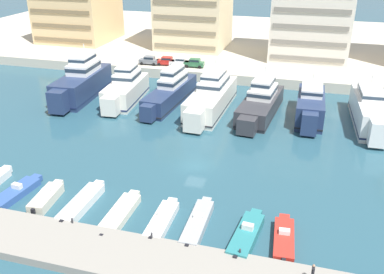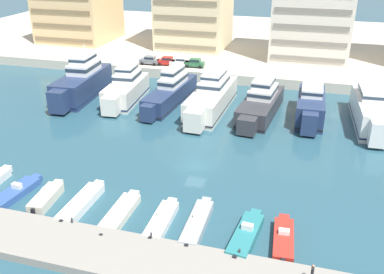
{
  "view_description": "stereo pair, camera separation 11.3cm",
  "coord_description": "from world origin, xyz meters",
  "px_view_note": "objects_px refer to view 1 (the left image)",
  "views": [
    {
      "loc": [
        12.81,
        -46.24,
        26.3
      ],
      "look_at": [
        -1.29,
        2.91,
        2.5
      ],
      "focal_mm": 40.0,
      "sensor_mm": 36.0,
      "label": 1
    },
    {
      "loc": [
        12.92,
        -46.21,
        26.3
      ],
      "look_at": [
        -1.29,
        2.91,
        2.5
      ],
      "focal_mm": 40.0,
      "sensor_mm": 36.0,
      "label": 2
    }
  ],
  "objects_px": {
    "car_green_center_left": "(194,63)",
    "car_white_mid_left": "(180,62)",
    "yacht_ivory_center_left": "(211,97)",
    "motorboat_cream_center": "(119,214)",
    "yacht_ivory_left": "(125,89)",
    "yacht_navy_mid_left": "(170,91)",
    "motorboat_cream_mid_left": "(47,197)",
    "motorboat_white_center_left": "(82,203)",
    "yacht_charcoal_center": "(260,103)",
    "motorboat_blue_left": "(16,192)",
    "car_grey_far_left": "(149,60)",
    "car_red_left": "(167,61)",
    "yacht_navy_far_left": "(82,82)",
    "pedestrian_near_edge": "(313,271)",
    "yacht_navy_center_right": "(310,106)",
    "motorboat_red_far_right": "(284,239)",
    "motorboat_grey_mid_right": "(198,223)",
    "yacht_white_mid_right": "(370,111)",
    "motorboat_white_center_right": "(162,220)",
    "motorboat_teal_right": "(247,235)"
  },
  "relations": [
    {
      "from": "car_green_center_left",
      "to": "car_white_mid_left",
      "type": "bearing_deg",
      "value": -179.19
    },
    {
      "from": "yacht_ivory_center_left",
      "to": "motorboat_cream_center",
      "type": "relative_size",
      "value": 2.4
    },
    {
      "from": "yacht_ivory_left",
      "to": "yacht_navy_mid_left",
      "type": "relative_size",
      "value": 0.81
    },
    {
      "from": "yacht_ivory_center_left",
      "to": "motorboat_cream_mid_left",
      "type": "xyz_separation_m",
      "value": [
        -10.75,
        -31.75,
        -1.77
      ]
    },
    {
      "from": "yacht_ivory_left",
      "to": "motorboat_white_center_left",
      "type": "distance_m",
      "value": 32.99
    },
    {
      "from": "yacht_charcoal_center",
      "to": "motorboat_blue_left",
      "type": "xyz_separation_m",
      "value": [
        -23.01,
        -31.96,
        -1.61
      ]
    },
    {
      "from": "car_grey_far_left",
      "to": "car_white_mid_left",
      "type": "xyz_separation_m",
      "value": [
        6.57,
        0.58,
        0.0
      ]
    },
    {
      "from": "car_red_left",
      "to": "car_green_center_left",
      "type": "xyz_separation_m",
      "value": [
        6.05,
        0.16,
        0.0
      ]
    },
    {
      "from": "yacht_navy_far_left",
      "to": "motorboat_cream_center",
      "type": "xyz_separation_m",
      "value": [
        22.24,
        -32.44,
        -2.35
      ]
    },
    {
      "from": "motorboat_cream_mid_left",
      "to": "pedestrian_near_edge",
      "type": "xyz_separation_m",
      "value": [
        28.28,
        -5.26,
        1.26
      ]
    },
    {
      "from": "car_green_center_left",
      "to": "motorboat_cream_mid_left",
      "type": "bearing_deg",
      "value": -93.21
    },
    {
      "from": "yacht_navy_center_right",
      "to": "motorboat_cream_center",
      "type": "bearing_deg",
      "value": -118.38
    },
    {
      "from": "motorboat_red_far_right",
      "to": "car_grey_far_left",
      "type": "distance_m",
      "value": 59.0
    },
    {
      "from": "motorboat_cream_center",
      "to": "car_white_mid_left",
      "type": "height_order",
      "value": "car_white_mid_left"
    },
    {
      "from": "motorboat_cream_center",
      "to": "car_grey_far_left",
      "type": "relative_size",
      "value": 2.05
    },
    {
      "from": "motorboat_red_far_right",
      "to": "motorboat_grey_mid_right",
      "type": "bearing_deg",
      "value": 179.26
    },
    {
      "from": "yacht_ivory_left",
      "to": "motorboat_blue_left",
      "type": "xyz_separation_m",
      "value": [
        0.74,
        -31.73,
        -1.85
      ]
    },
    {
      "from": "motorboat_cream_mid_left",
      "to": "pedestrian_near_edge",
      "type": "bearing_deg",
      "value": -10.53
    },
    {
      "from": "yacht_navy_center_right",
      "to": "motorboat_cream_mid_left",
      "type": "distance_m",
      "value": 42.15
    },
    {
      "from": "yacht_white_mid_right",
      "to": "motorboat_grey_mid_right",
      "type": "bearing_deg",
      "value": -119.73
    },
    {
      "from": "motorboat_blue_left",
      "to": "car_grey_far_left",
      "type": "distance_m",
      "value": 49.14
    },
    {
      "from": "motorboat_grey_mid_right",
      "to": "car_green_center_left",
      "type": "bearing_deg",
      "value": 106.08
    },
    {
      "from": "yacht_ivory_left",
      "to": "motorboat_cream_mid_left",
      "type": "distance_m",
      "value": 32.34
    },
    {
      "from": "car_red_left",
      "to": "yacht_navy_far_left",
      "type": "bearing_deg",
      "value": -119.57
    },
    {
      "from": "yacht_ivory_left",
      "to": "car_green_center_left",
      "type": "distance_m",
      "value": 19.45
    },
    {
      "from": "motorboat_cream_mid_left",
      "to": "motorboat_red_far_right",
      "type": "xyz_separation_m",
      "value": [
        25.6,
        0.07,
        -0.1
      ]
    },
    {
      "from": "motorboat_white_center_right",
      "to": "motorboat_red_far_right",
      "type": "distance_m",
      "value": 12.1
    },
    {
      "from": "motorboat_red_far_right",
      "to": "motorboat_white_center_right",
      "type": "bearing_deg",
      "value": -178.42
    },
    {
      "from": "yacht_charcoal_center",
      "to": "motorboat_teal_right",
      "type": "height_order",
      "value": "yacht_charcoal_center"
    },
    {
      "from": "motorboat_blue_left",
      "to": "motorboat_red_far_right",
      "type": "bearing_deg",
      "value": -0.25
    },
    {
      "from": "motorboat_teal_right",
      "to": "car_green_center_left",
      "type": "bearing_deg",
      "value": 111.04
    },
    {
      "from": "motorboat_cream_center",
      "to": "motorboat_grey_mid_right",
      "type": "xyz_separation_m",
      "value": [
        8.2,
        0.72,
        0.06
      ]
    },
    {
      "from": "yacht_charcoal_center",
      "to": "yacht_navy_center_right",
      "type": "bearing_deg",
      "value": 2.61
    },
    {
      "from": "yacht_navy_center_right",
      "to": "yacht_navy_mid_left",
      "type": "bearing_deg",
      "value": 178.08
    },
    {
      "from": "yacht_navy_center_right",
      "to": "motorboat_teal_right",
      "type": "height_order",
      "value": "yacht_navy_center_right"
    },
    {
      "from": "yacht_navy_mid_left",
      "to": "motorboat_teal_right",
      "type": "height_order",
      "value": "yacht_navy_mid_left"
    },
    {
      "from": "yacht_ivory_left",
      "to": "yacht_ivory_center_left",
      "type": "distance_m",
      "value": 15.57
    },
    {
      "from": "motorboat_cream_center",
      "to": "motorboat_red_far_right",
      "type": "distance_m",
      "value": 16.71
    },
    {
      "from": "yacht_charcoal_center",
      "to": "pedestrian_near_edge",
      "type": "distance_m",
      "value": 38.57
    },
    {
      "from": "yacht_charcoal_center",
      "to": "car_grey_far_left",
      "type": "bearing_deg",
      "value": 146.7
    },
    {
      "from": "yacht_navy_mid_left",
      "to": "yacht_navy_center_right",
      "type": "distance_m",
      "value": 23.7
    },
    {
      "from": "motorboat_blue_left",
      "to": "car_red_left",
      "type": "bearing_deg",
      "value": 89.04
    },
    {
      "from": "motorboat_blue_left",
      "to": "yacht_navy_center_right",
      "type": "bearing_deg",
      "value": 46.33
    },
    {
      "from": "yacht_navy_center_right",
      "to": "motorboat_red_far_right",
      "type": "distance_m",
      "value": 32.51
    },
    {
      "from": "motorboat_cream_center",
      "to": "yacht_charcoal_center",
      "type": "bearing_deg",
      "value": 72.97
    },
    {
      "from": "motorboat_cream_center",
      "to": "motorboat_white_center_right",
      "type": "height_order",
      "value": "motorboat_white_center_right"
    },
    {
      "from": "yacht_ivory_center_left",
      "to": "motorboat_cream_mid_left",
      "type": "height_order",
      "value": "yacht_ivory_center_left"
    },
    {
      "from": "yacht_charcoal_center",
      "to": "car_grey_far_left",
      "type": "xyz_separation_m",
      "value": [
        -25.92,
        17.02,
        0.92
      ]
    },
    {
      "from": "motorboat_cream_center",
      "to": "car_red_left",
      "type": "bearing_deg",
      "value": 103.62
    },
    {
      "from": "motorboat_blue_left",
      "to": "motorboat_red_far_right",
      "type": "distance_m",
      "value": 29.69
    }
  ]
}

